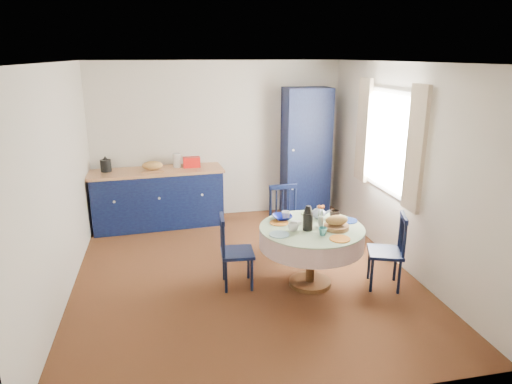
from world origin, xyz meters
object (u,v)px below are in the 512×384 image
(chair_left, at_px, (234,251))
(pantry_cabinet, at_px, (306,153))
(kitchen_counter, at_px, (158,197))
(chair_right, at_px, (389,251))
(chair_far, at_px, (285,221))
(mug_a, at_px, (293,227))
(mug_c, at_px, (335,214))
(dining_table, at_px, (312,237))
(cobalt_bowl, at_px, (282,217))
(mug_b, at_px, (323,232))
(mug_d, at_px, (286,215))

(chair_left, bearing_deg, pantry_cabinet, -30.87)
(kitchen_counter, xyz_separation_m, chair_right, (2.56, -2.55, -0.02))
(chair_far, relative_size, mug_a, 8.04)
(mug_a, relative_size, mug_c, 0.97)
(dining_table, bearing_deg, kitchen_counter, 126.35)
(pantry_cabinet, distance_m, mug_c, 2.25)
(chair_far, bearing_deg, mug_c, -57.93)
(dining_table, distance_m, cobalt_bowl, 0.43)
(dining_table, xyz_separation_m, mug_b, (0.03, -0.26, 0.16))
(chair_right, height_order, mug_c, chair_right)
(chair_left, distance_m, mug_a, 0.74)
(pantry_cabinet, relative_size, mug_c, 17.37)
(chair_far, relative_size, cobalt_bowl, 4.09)
(kitchen_counter, bearing_deg, mug_d, -57.55)
(chair_far, bearing_deg, mug_d, -105.93)
(dining_table, relative_size, mug_c, 9.86)
(chair_left, bearing_deg, kitchen_counter, 24.61)
(chair_right, relative_size, mug_c, 7.33)
(pantry_cabinet, relative_size, mug_d, 20.17)
(chair_far, distance_m, mug_b, 1.18)
(chair_left, relative_size, mug_b, 9.03)
(mug_a, xyz_separation_m, mug_b, (0.28, -0.19, -0.00))
(kitchen_counter, relative_size, pantry_cabinet, 0.98)
(pantry_cabinet, bearing_deg, dining_table, -105.07)
(mug_d, distance_m, cobalt_bowl, 0.05)
(chair_left, relative_size, mug_d, 8.30)
(dining_table, relative_size, chair_right, 1.34)
(mug_a, bearing_deg, kitchen_counter, 121.49)
(pantry_cabinet, distance_m, mug_b, 2.78)
(mug_c, bearing_deg, cobalt_bowl, 172.61)
(chair_left, bearing_deg, mug_d, -72.90)
(cobalt_bowl, bearing_deg, mug_c, -7.39)
(chair_far, relative_size, mug_d, 9.02)
(kitchen_counter, bearing_deg, dining_table, -57.56)
(dining_table, xyz_separation_m, mug_d, (-0.23, 0.31, 0.17))
(mug_b, height_order, mug_d, mug_d)
(chair_left, distance_m, chair_far, 1.08)
(cobalt_bowl, bearing_deg, chair_left, -165.69)
(mug_b, relative_size, cobalt_bowl, 0.42)
(chair_far, bearing_deg, mug_a, -101.22)
(mug_a, height_order, mug_b, mug_a)
(pantry_cabinet, relative_size, cobalt_bowl, 9.14)
(pantry_cabinet, height_order, dining_table, pantry_cabinet)
(chair_left, distance_m, cobalt_bowl, 0.70)
(dining_table, height_order, mug_a, dining_table)
(pantry_cabinet, relative_size, chair_left, 2.43)
(pantry_cabinet, bearing_deg, mug_a, -109.79)
(chair_right, height_order, cobalt_bowl, chair_right)
(kitchen_counter, xyz_separation_m, mug_a, (1.47, -2.40, 0.30))
(chair_left, bearing_deg, mug_c, -83.05)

